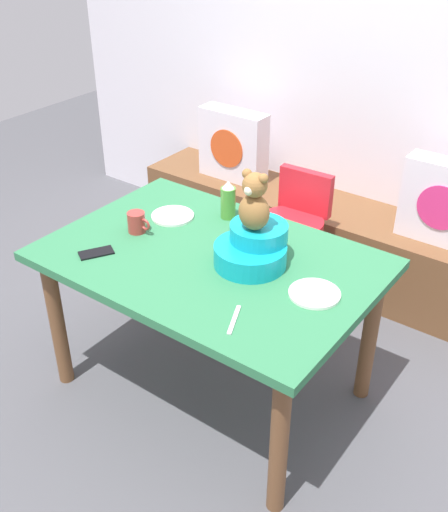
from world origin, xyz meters
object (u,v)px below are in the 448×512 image
(infant_seat_teal, at_px, (253,248))
(dinner_plate_near, at_px, (315,294))
(pillow_floral_right, at_px, (445,203))
(dining_table, at_px, (210,275))
(teddy_bear, at_px, (254,202))
(pillow_floral_left, at_px, (233,145))
(dinner_plate_far, at_px, (173,216))
(cell_phone, at_px, (96,253))
(highchair, at_px, (293,225))
(coffee_mug, at_px, (137,222))
(ketchup_bottle, at_px, (228,201))

(infant_seat_teal, bearing_deg, dinner_plate_near, -9.36)
(pillow_floral_right, relative_size, dining_table, 0.32)
(teddy_bear, bearing_deg, pillow_floral_left, 128.75)
(pillow_floral_left, bearing_deg, dinner_plate_far, -69.43)
(pillow_floral_right, distance_m, teddy_bear, 1.26)
(infant_seat_teal, xyz_separation_m, dinner_plate_near, (0.32, -0.05, -0.07))
(dinner_plate_far, bearing_deg, cell_phone, -96.11)
(dining_table, xyz_separation_m, highchair, (-0.05, 0.79, -0.12))
(coffee_mug, bearing_deg, dinner_plate_near, 2.57)
(pillow_floral_left, distance_m, cell_phone, 1.51)
(ketchup_bottle, height_order, cell_phone, ketchup_bottle)
(pillow_floral_right, distance_m, ketchup_bottle, 1.16)
(pillow_floral_left, relative_size, dinner_plate_far, 2.20)
(ketchup_bottle, bearing_deg, highchair, 78.76)
(teddy_bear, distance_m, dinner_plate_near, 0.42)
(pillow_floral_left, xyz_separation_m, dinner_plate_near, (1.23, -1.19, 0.07))
(highchair, distance_m, teddy_bear, 0.90)
(teddy_bear, xyz_separation_m, cell_phone, (-0.57, -0.34, -0.27))
(dining_table, height_order, coffee_mug, coffee_mug)
(teddy_bear, bearing_deg, pillow_floral_right, 69.59)
(teddy_bear, xyz_separation_m, ketchup_bottle, (-0.32, 0.26, -0.19))
(dinner_plate_far, distance_m, cell_phone, 0.45)
(dinner_plate_far, relative_size, cell_phone, 1.39)
(dinner_plate_far, height_order, cell_phone, dinner_plate_far)
(dining_table, relative_size, highchair, 1.76)
(dining_table, xyz_separation_m, dinner_plate_near, (0.49, 0.01, 0.10))
(dinner_plate_near, bearing_deg, ketchup_bottle, 153.78)
(dinner_plate_far, xyz_separation_m, cell_phone, (-0.05, -0.44, -0.00))
(cell_phone, bearing_deg, teddy_bear, -119.49)
(dining_table, bearing_deg, cell_phone, -145.92)
(pillow_floral_right, distance_m, dinner_plate_near, 1.20)
(dinner_plate_far, bearing_deg, teddy_bear, -11.59)
(dinner_plate_far, bearing_deg, pillow_floral_right, 47.31)
(dining_table, relative_size, infant_seat_teal, 4.20)
(pillow_floral_right, bearing_deg, highchair, -147.30)
(cell_phone, bearing_deg, dinner_plate_far, -65.94)
(ketchup_bottle, relative_size, dinner_plate_near, 0.92)
(highchair, distance_m, cell_phone, 1.14)
(highchair, relative_size, infant_seat_teal, 2.39)
(dinner_plate_near, bearing_deg, pillow_floral_right, 85.11)
(coffee_mug, bearing_deg, pillow_floral_left, 105.89)
(dining_table, height_order, ketchup_bottle, ketchup_bottle)
(teddy_bear, distance_m, cell_phone, 0.72)
(pillow_floral_right, distance_m, dining_table, 1.34)
(highchair, height_order, teddy_bear, teddy_bear)
(ketchup_bottle, xyz_separation_m, cell_phone, (-0.26, -0.60, -0.08))
(highchair, height_order, cell_phone, highchair)
(highchair, bearing_deg, ketchup_bottle, -101.24)
(pillow_floral_right, distance_m, cell_phone, 1.78)
(pillow_floral_right, xyz_separation_m, dinner_plate_near, (-0.10, -1.19, 0.07))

